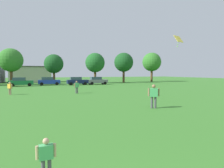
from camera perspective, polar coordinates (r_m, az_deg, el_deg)
ground_plane at (r=31.40m, az=-19.16°, el=-1.50°), size 160.00×160.00×0.00m
child_kite_flyer at (r=5.15m, az=-18.99°, el=-19.22°), size 0.47×0.20×1.00m
adult_bystander at (r=14.11m, az=12.28°, el=-2.96°), size 0.74×0.53×1.72m
bystander_near_trees at (r=24.20m, az=-10.46°, el=-0.58°), size 0.65×0.50×1.55m
bystander_midfield at (r=25.27m, az=-28.08°, el=-0.81°), size 0.54×0.54×1.50m
kite at (r=19.33m, az=19.12°, el=12.32°), size 1.12×0.79×1.06m
parked_car_green_0 at (r=40.31m, az=-25.47°, el=0.62°), size 4.30×2.02×1.68m
parked_car_blue_1 at (r=41.50m, az=-18.30°, el=0.84°), size 4.30×2.02×1.68m
parked_car_navy_2 at (r=40.92m, az=-10.34°, el=0.92°), size 4.30×2.02×1.68m
parked_car_gray_3 at (r=41.84m, az=-4.48°, el=1.02°), size 4.30×2.02×1.68m
tree_left at (r=46.27m, az=-27.85°, el=6.27°), size 4.96×4.96×7.73m
tree_center_left at (r=46.49m, az=-16.90°, el=5.75°), size 4.38×4.38×6.83m
tree_center_right at (r=47.49m, az=-5.06°, el=6.31°), size 4.76×4.76×7.42m
tree_right at (r=50.69m, az=3.49°, el=6.42°), size 5.01×5.01×7.81m
tree_far_right at (r=56.71m, az=11.73°, el=6.39°), size 5.35×5.35×8.33m
house_right at (r=56.57m, az=-22.89°, el=2.69°), size 10.55×7.92×4.30m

